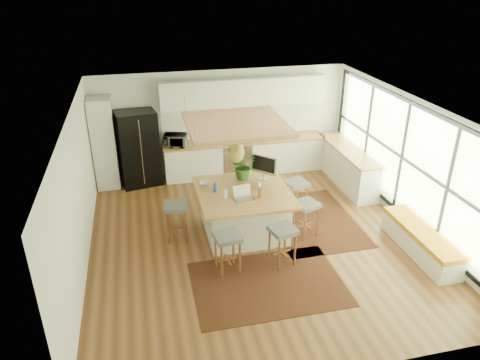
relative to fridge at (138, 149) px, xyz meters
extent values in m
plane|color=#5B331A|center=(2.16, -3.16, -0.93)|extent=(7.00, 7.00, 0.00)
plane|color=white|center=(2.16, -3.16, 1.78)|extent=(7.00, 7.00, 0.00)
plane|color=silver|center=(2.16, 0.34, 0.42)|extent=(6.50, 0.00, 6.50)
plane|color=silver|center=(2.16, -6.66, 0.42)|extent=(6.50, 0.00, 6.50)
plane|color=silver|center=(-1.09, -3.16, 0.42)|extent=(0.00, 7.00, 7.00)
plane|color=silver|center=(5.41, -3.16, 0.42)|extent=(0.00, 7.00, 7.00)
cube|color=silver|center=(-0.79, 0.02, 0.20)|extent=(0.55, 0.60, 2.25)
cube|color=silver|center=(2.71, 0.02, -0.49)|extent=(4.20, 0.60, 0.88)
cube|color=#A16C39|center=(2.71, 0.02, -0.03)|extent=(4.24, 0.64, 0.05)
cube|color=white|center=(2.71, 0.32, 0.43)|extent=(4.20, 0.02, 0.80)
cube|color=silver|center=(2.71, 0.16, 1.22)|extent=(4.20, 0.34, 0.70)
cube|color=silver|center=(5.09, -1.16, -0.49)|extent=(0.60, 2.50, 0.88)
cube|color=#A16C39|center=(5.09, -1.16, -0.03)|extent=(0.64, 2.54, 0.05)
cube|color=black|center=(2.00, -4.61, -0.92)|extent=(2.60, 1.80, 0.01)
cube|color=black|center=(3.54, -2.75, -0.92)|extent=(1.80, 2.60, 0.01)
imported|color=#A5A5AA|center=(0.92, -0.01, 0.19)|extent=(0.62, 0.45, 0.37)
imported|color=#1E4C19|center=(2.13, -2.23, 0.24)|extent=(0.68, 0.72, 0.46)
imported|color=white|center=(1.30, -2.37, 0.03)|extent=(0.29, 0.29, 0.06)
cylinder|color=blue|center=(1.44, -2.73, 0.10)|extent=(0.07, 0.07, 0.19)
cylinder|color=white|center=(1.59, -2.98, 0.10)|extent=(0.07, 0.07, 0.19)
cylinder|color=brown|center=(2.24, -3.13, 0.10)|extent=(0.07, 0.07, 0.19)
cylinder|color=white|center=(2.34, -2.78, 0.10)|extent=(0.07, 0.07, 0.19)
camera|label=1|loc=(0.11, -10.63, 4.08)|focal=33.65mm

